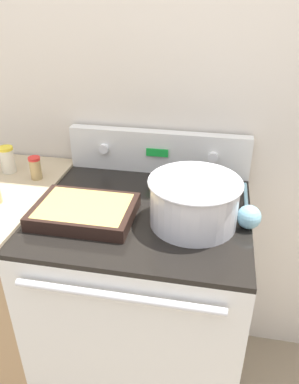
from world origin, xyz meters
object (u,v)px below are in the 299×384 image
(casserole_dish, at_px, (84,211))
(spice_jar_yellow_cap, at_px, (7,159))
(ladle, at_px, (249,215))
(spice_jar_red_cap, at_px, (35,168))
(mixing_bowl, at_px, (194,200))

(casserole_dish, relative_size, spice_jar_yellow_cap, 3.04)
(spice_jar_yellow_cap, bearing_deg, casserole_dish, -31.44)
(ladle, relative_size, spice_jar_yellow_cap, 3.03)
(spice_jar_red_cap, bearing_deg, casserole_dish, -38.29)
(casserole_dish, bearing_deg, spice_jar_yellow_cap, 148.56)
(casserole_dish, bearing_deg, spice_jar_red_cap, 141.71)
(casserole_dish, xyz_separation_m, spice_jar_red_cap, (-0.28, 0.22, 0.03))
(casserole_dish, xyz_separation_m, spice_jar_yellow_cap, (-0.42, 0.26, 0.04))
(ladle, distance_m, spice_jar_yellow_cap, 0.98)
(ladle, distance_m, spice_jar_red_cap, 0.84)
(mixing_bowl, height_order, ladle, mixing_bowl)
(spice_jar_red_cap, bearing_deg, ladle, -10.99)
(mixing_bowl, relative_size, spice_jar_yellow_cap, 2.74)
(casserole_dish, distance_m, spice_jar_yellow_cap, 0.49)
(ladle, height_order, spice_jar_yellow_cap, spice_jar_yellow_cap)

